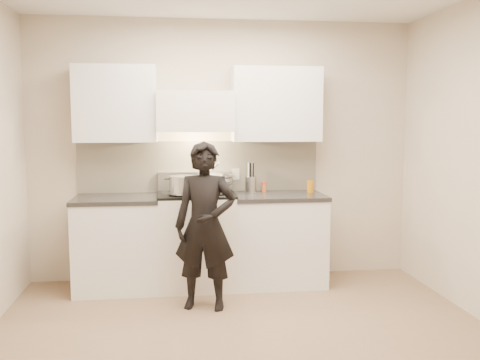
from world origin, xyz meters
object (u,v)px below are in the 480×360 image
(stove, at_px, (197,239))
(wok, at_px, (215,180))
(person, at_px, (205,226))
(counter_right, at_px, (278,239))
(utensil_crock, at_px, (251,183))

(stove, distance_m, wok, 0.63)
(wok, bearing_deg, person, -101.60)
(counter_right, xyz_separation_m, utensil_crock, (-0.25, 0.19, 0.55))
(wok, bearing_deg, stove, -153.62)
(stove, relative_size, utensil_crock, 3.13)
(utensil_crock, height_order, person, person)
(stove, distance_m, person, 0.71)
(utensil_crock, bearing_deg, person, -122.08)
(wok, bearing_deg, utensil_crock, 14.16)
(counter_right, relative_size, person, 0.62)
(stove, height_order, wok, wok)
(counter_right, bearing_deg, wok, 171.08)
(stove, bearing_deg, utensil_crock, 18.61)
(wok, distance_m, person, 0.83)
(counter_right, xyz_separation_m, wok, (-0.63, 0.10, 0.60))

